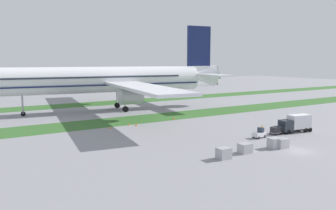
{
  "coord_description": "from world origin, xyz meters",
  "views": [
    {
      "loc": [
        -45.08,
        -33.37,
        14.57
      ],
      "look_at": [
        -4.48,
        33.61,
        4.0
      ],
      "focal_mm": 35.22,
      "sensor_mm": 36.0,
      "label": 1
    }
  ],
  "objects": [
    {
      "name": "ground_crew_marshaller",
      "position": [
        11.83,
        11.12,
        0.95
      ],
      "size": [
        0.54,
        0.36,
        1.74
      ],
      "rotation": [
        0.0,
        0.0,
        2.86
      ],
      "color": "black",
      "rests_on": "ground"
    },
    {
      "name": "airliner",
      "position": [
        -9.26,
        57.05,
        9.16
      ],
      "size": [
        68.35,
        84.52,
        25.53
      ],
      "rotation": [
        0.0,
        0.0,
        1.44
      ],
      "color": "white",
      "rests_on": "ground"
    },
    {
      "name": "ground_plane",
      "position": [
        0.0,
        0.0,
        0.0
      ],
      "size": [
        400.0,
        400.0,
        0.0
      ],
      "primitive_type": "plane",
      "color": "gray"
    },
    {
      "name": "taxiway_marker_3",
      "position": [
        -14.51,
        34.16,
        0.24
      ],
      "size": [
        0.44,
        0.44,
        0.47
      ],
      "primitive_type": "cone",
      "color": "orange",
      "rests_on": "ground"
    },
    {
      "name": "grass_strip_far",
      "position": [
        0.0,
        74.65,
        0.0
      ],
      "size": [
        320.0,
        11.36,
        0.01
      ],
      "primitive_type": "cube",
      "color": "#336028",
      "rests_on": "ground"
    },
    {
      "name": "taxiway_marker_0",
      "position": [
        -19.66,
        32.69,
        0.24
      ],
      "size": [
        0.44,
        0.44,
        0.48
      ],
      "primitive_type": "cone",
      "color": "orange",
      "rests_on": "ground"
    },
    {
      "name": "cargo_dolly_lead",
      "position": [
        6.51,
        10.4,
        0.92
      ],
      "size": [
        2.33,
        1.7,
        1.55
      ],
      "rotation": [
        0.0,
        0.0,
        1.66
      ],
      "color": "#A3A3A8",
      "rests_on": "ground"
    },
    {
      "name": "uld_container_2",
      "position": [
        -0.8,
        2.85,
        0.81
      ],
      "size": [
        2.12,
        1.76,
        1.63
      ],
      "primitive_type": "cube",
      "rotation": [
        0.0,
        0.0,
        -0.08
      ],
      "color": "#A3A3A8",
      "rests_on": "ground"
    },
    {
      "name": "uld_container_3",
      "position": [
        -1.88,
        3.42,
        0.86
      ],
      "size": [
        2.12,
        1.75,
        1.73
      ],
      "primitive_type": "cube",
      "rotation": [
        0.0,
        0.0,
        -0.08
      ],
      "color": "#A3A3A8",
      "rests_on": "ground"
    },
    {
      "name": "uld_container_1",
      "position": [
        -8.22,
        3.81,
        0.77
      ],
      "size": [
        2.02,
        1.62,
        1.54
      ],
      "primitive_type": "cube",
      "rotation": [
        0.0,
        0.0,
        -0.01
      ],
      "color": "#A3A3A8",
      "rests_on": "ground"
    },
    {
      "name": "grass_strip_near",
      "position": [
        0.0,
        39.94,
        0.0
      ],
      "size": [
        320.0,
        11.36,
        0.01
      ],
      "primitive_type": "cube",
      "color": "#336028",
      "rests_on": "ground"
    },
    {
      "name": "baggage_tug",
      "position": [
        1.5,
        9.93,
        0.81
      ],
      "size": [
        2.71,
        1.54,
        1.97
      ],
      "rotation": [
        0.0,
        0.0,
        1.66
      ],
      "color": "silver",
      "rests_on": "ground"
    },
    {
      "name": "distant_tree_line",
      "position": [
        -10.31,
        121.5,
        6.91
      ],
      "size": [
        172.41,
        10.7,
        12.44
      ],
      "color": "#4C3823",
      "rests_on": "ground"
    },
    {
      "name": "catering_truck",
      "position": [
        11.5,
        9.7,
        1.95
      ],
      "size": [
        7.25,
        3.45,
        3.58
      ],
      "rotation": [
        0.0,
        0.0,
        1.4
      ],
      "color": "#2D333D",
      "rests_on": "ground"
    },
    {
      "name": "cargo_dolly_second",
      "position": [
        9.4,
        10.67,
        0.92
      ],
      "size": [
        2.33,
        1.7,
        1.55
      ],
      "rotation": [
        0.0,
        0.0,
        1.66
      ],
      "color": "#A3A3A8",
      "rests_on": "ground"
    },
    {
      "name": "uld_container_0",
      "position": [
        -13.21,
        3.16,
        0.84
      ],
      "size": [
        2.01,
        1.62,
        1.68
      ],
      "primitive_type": "cube",
      "rotation": [
        0.0,
        0.0,
        -0.01
      ],
      "color": "#A3A3A8",
      "rests_on": "ground"
    },
    {
      "name": "taxiway_marker_2",
      "position": [
        -13.55,
        32.43,
        0.33
      ],
      "size": [
        0.44,
        0.44,
        0.65
      ],
      "primitive_type": "cone",
      "color": "orange",
      "rests_on": "ground"
    },
    {
      "name": "ground_crew_loader",
      "position": [
        4.64,
        12.25,
        0.95
      ],
      "size": [
        0.36,
        0.54,
        1.74
      ],
      "rotation": [
        0.0,
        0.0,
        4.99
      ],
      "color": "black",
      "rests_on": "ground"
    },
    {
      "name": "cargo_dolly_fourth",
      "position": [
        15.17,
        11.21,
        0.92
      ],
      "size": [
        2.33,
        1.7,
        1.55
      ],
      "rotation": [
        0.0,
        0.0,
        1.66
      ],
      "color": "#A3A3A8",
      "rests_on": "ground"
    },
    {
      "name": "cargo_dolly_third",
      "position": [
        12.28,
        10.94,
        0.92
      ],
      "size": [
        2.33,
        1.7,
        1.55
      ],
      "rotation": [
        0.0,
        0.0,
        1.66
      ],
      "color": "#A3A3A8",
      "rests_on": "ground"
    },
    {
      "name": "taxiway_marker_1",
      "position": [
        -1.75,
        35.29,
        0.3
      ],
      "size": [
        0.44,
        0.44,
        0.6
      ],
      "primitive_type": "cone",
      "color": "orange",
      "rests_on": "ground"
    }
  ]
}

